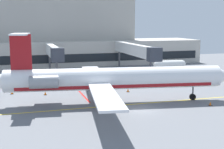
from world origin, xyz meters
name	(u,v)px	position (x,y,z in m)	size (l,w,h in m)	color
ground	(139,110)	(0.00, 0.00, -0.05)	(120.00, 120.00, 0.11)	slate
terminal_building	(57,38)	(-4.30, 47.84, 7.11)	(75.16, 14.29, 18.23)	#B7B2A8
jet_bridge_west	(135,50)	(9.92, 27.44, 5.12)	(2.40, 23.59, 6.50)	silver
jet_bridge_east	(53,52)	(-7.41, 30.50, 4.94)	(2.40, 17.57, 6.33)	silver
regional_jet	(111,79)	(-2.51, 4.41, 3.43)	(35.97, 29.55, 9.73)	white
baggage_tug	(172,78)	(12.55, 15.15, 1.03)	(3.71, 4.15, 2.29)	#1E4CB2
fuel_tank	(170,64)	(19.62, 29.95, 1.29)	(7.90, 2.47, 2.27)	white
safety_cone_alpha	(210,104)	(10.00, -0.82, 0.25)	(0.47, 0.47, 0.55)	orange
safety_cone_bravo	(12,93)	(-15.82, 14.18, 0.25)	(0.47, 0.47, 0.55)	orange
safety_cone_charlie	(45,93)	(-10.87, 12.10, 0.25)	(0.47, 0.47, 0.55)	orange
safety_cone_delta	(128,90)	(2.19, 10.46, 0.25)	(0.47, 0.47, 0.55)	orange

